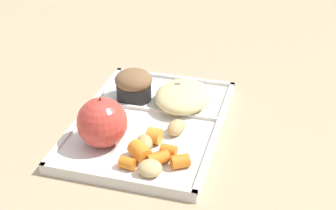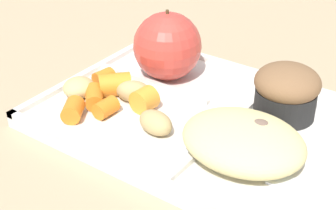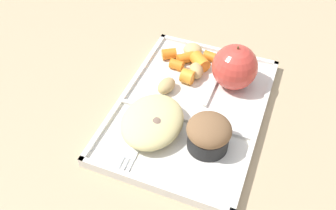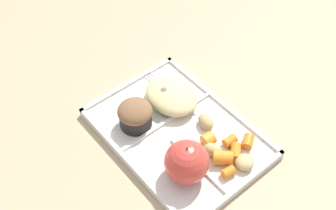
% 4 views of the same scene
% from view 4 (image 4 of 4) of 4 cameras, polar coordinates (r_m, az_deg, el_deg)
% --- Properties ---
extents(ground, '(6.00, 6.00, 0.00)m').
position_cam_4_polar(ground, '(0.86, 1.29, -4.07)').
color(ground, tan).
extents(lunch_tray, '(0.34, 0.24, 0.02)m').
position_cam_4_polar(lunch_tray, '(0.85, 1.30, -3.81)').
color(lunch_tray, silver).
rests_on(lunch_tray, ground).
extents(green_apple, '(0.08, 0.08, 0.09)m').
position_cam_4_polar(green_apple, '(0.76, 2.50, -7.61)').
color(green_apple, '#C63D33').
rests_on(green_apple, lunch_tray).
extents(bran_muffin, '(0.07, 0.07, 0.06)m').
position_cam_4_polar(bran_muffin, '(0.84, -4.39, -1.30)').
color(bran_muffin, black).
rests_on(bran_muffin, lunch_tray).
extents(carrot_slice_tilted, '(0.03, 0.03, 0.02)m').
position_cam_4_polar(carrot_slice_tilted, '(0.84, 10.60, -4.83)').
color(carrot_slice_tilted, orange).
rests_on(carrot_slice_tilted, lunch_tray).
extents(carrot_slice_large, '(0.02, 0.03, 0.02)m').
position_cam_4_polar(carrot_slice_large, '(0.83, 8.24, -4.77)').
color(carrot_slice_large, orange).
rests_on(carrot_slice_large, lunch_tray).
extents(carrot_slice_back, '(0.03, 0.02, 0.03)m').
position_cam_4_polar(carrot_slice_back, '(0.83, 5.38, -4.58)').
color(carrot_slice_back, orange).
rests_on(carrot_slice_back, lunch_tray).
extents(carrot_slice_small, '(0.04, 0.04, 0.02)m').
position_cam_4_polar(carrot_slice_small, '(0.82, 9.01, -6.18)').
color(carrot_slice_small, orange).
rests_on(carrot_slice_small, lunch_tray).
extents(carrot_slice_edge, '(0.04, 0.04, 0.03)m').
position_cam_4_polar(carrot_slice_edge, '(0.80, 7.33, -7.00)').
color(carrot_slice_edge, orange).
rests_on(carrot_slice_edge, lunch_tray).
extents(carrot_slice_near_corner, '(0.02, 0.03, 0.02)m').
position_cam_4_polar(carrot_slice_near_corner, '(0.79, 8.06, -8.84)').
color(carrot_slice_near_corner, orange).
rests_on(carrot_slice_near_corner, lunch_tray).
extents(potato_chunk_small, '(0.04, 0.03, 0.02)m').
position_cam_4_polar(potato_chunk_small, '(0.85, 5.09, -2.22)').
color(potato_chunk_small, tan).
rests_on(potato_chunk_small, lunch_tray).
extents(potato_chunk_large, '(0.04, 0.04, 0.02)m').
position_cam_4_polar(potato_chunk_large, '(0.81, 10.18, -7.51)').
color(potato_chunk_large, tan).
rests_on(potato_chunk_large, lunch_tray).
extents(potato_chunk_browned, '(0.05, 0.04, 0.02)m').
position_cam_4_polar(potato_chunk_browned, '(0.81, 5.99, -5.97)').
color(potato_chunk_browned, tan).
rests_on(potato_chunk_browned, lunch_tray).
extents(egg_noodle_pile, '(0.12, 0.10, 0.04)m').
position_cam_4_polar(egg_noodle_pile, '(0.88, 0.48, 1.28)').
color(egg_noodle_pile, '#D6C684').
rests_on(egg_noodle_pile, lunch_tray).
extents(meatball_side, '(0.03, 0.03, 0.03)m').
position_cam_4_polar(meatball_side, '(0.87, 1.13, -0.32)').
color(meatball_side, brown).
rests_on(meatball_side, lunch_tray).
extents(meatball_back, '(0.04, 0.04, 0.04)m').
position_cam_4_polar(meatball_back, '(0.88, -0.45, 1.29)').
color(meatball_back, '#755B4C').
rests_on(meatball_back, lunch_tray).
extents(plastic_fork, '(0.15, 0.02, 0.00)m').
position_cam_4_polar(plastic_fork, '(0.92, 0.09, 1.80)').
color(plastic_fork, white).
rests_on(plastic_fork, lunch_tray).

